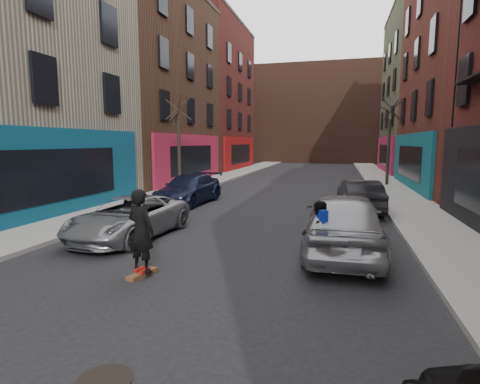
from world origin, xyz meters
The scene contains 14 objects.
sidewalk_left centered at (-6.25, 30.00, 0.07)m, with size 2.50×84.00×0.13m, color gray.
sidewalk_right centered at (6.25, 30.00, 0.07)m, with size 2.50×84.00×0.13m, color gray.
buildings_left centered at (-13.50, 16.00, 8.25)m, with size 12.00×56.00×16.50m, color #551818.
building_far centered at (0.00, 56.00, 7.00)m, with size 40.00×10.00×14.00m, color #47281E.
tree_left_far centered at (-6.20, 18.00, 3.38)m, with size 2.00×2.00×6.50m, color black, non-canonical shape.
tree_right_far centered at (6.20, 24.00, 3.53)m, with size 2.00×2.00×6.80m, color black, non-canonical shape.
parked_left_far centered at (-3.20, 7.43, 0.64)m, with size 2.12×4.60×1.28m, color gray.
parked_left_end centered at (-3.94, 13.96, 0.70)m, with size 1.96×4.82×1.40m, color black.
parked_right_far centered at (3.20, 7.35, 0.85)m, with size 2.00×4.96×1.69m, color #909398.
parked_right_end centered at (3.93, 13.79, 0.68)m, with size 1.45×4.15×1.37m, color black.
skateboard centered at (-1.11, 4.44, 0.05)m, with size 0.22×0.80×0.10m, color brown.
skateboarder centered at (-1.11, 4.44, 1.03)m, with size 0.68×0.44×1.85m, color black.
pedestrian centered at (2.61, 5.91, 0.82)m, with size 0.99×0.93×1.61m.
manhole centered at (0.29, 1.01, 0.01)m, with size 0.70×0.70×0.01m, color black.
Camera 1 is at (3.03, -2.73, 2.95)m, focal length 28.00 mm.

